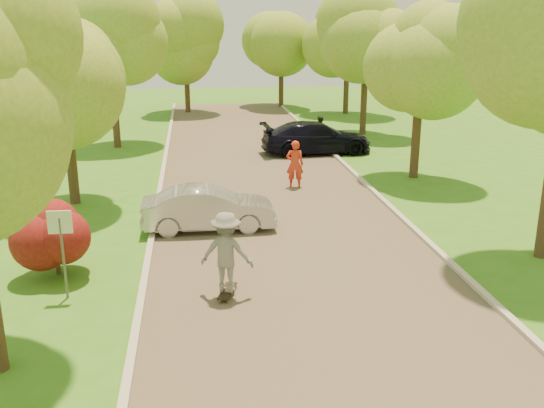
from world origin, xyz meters
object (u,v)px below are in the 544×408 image
longboard (227,291)px  person_olive (319,131)px  street_sign (61,236)px  silver_sedan (209,209)px  person_striped (295,164)px  dark_sedan (316,138)px  skateboarder (226,252)px

longboard → person_olive: person_olive is taller
street_sign → longboard: bearing=-5.5°
silver_sedan → person_striped: bearing=-37.6°
street_sign → person_olive: bearing=60.2°
person_striped → dark_sedan: bearing=-101.2°
street_sign → silver_sedan: bearing=52.1°
skateboarder → person_striped: skateboarder is taller
street_sign → person_striped: street_sign is taller
longboard → skateboarder: skateboarder is taller
street_sign → silver_sedan: street_sign is taller
dark_sedan → person_striped: (-2.11, -6.14, 0.15)m
street_sign → person_olive: size_ratio=1.35×
silver_sedan → longboard: size_ratio=3.98×
skateboarder → person_olive: skateboarder is taller
dark_sedan → longboard: dark_sedan is taller
person_striped → person_olive: bearing=-100.8°
skateboarder → person_striped: 9.97m
street_sign → longboard: (3.78, -0.37, -1.45)m
skateboarder → person_striped: bearing=-92.3°
dark_sedan → person_striped: size_ratio=2.88×
silver_sedan → skateboarder: (0.28, -4.87, 0.43)m
street_sign → skateboarder: size_ratio=1.11×
silver_sedan → person_olive: bearing=-26.6°
street_sign → person_olive: (9.57, 16.73, -0.76)m
dark_sedan → street_sign: bearing=145.9°
dark_sedan → skateboarder: 16.46m
longboard → person_striped: (3.22, 9.44, 0.83)m
dark_sedan → silver_sedan: bearing=149.2°
longboard → person_olive: 18.06m
street_sign → person_striped: bearing=52.4°
street_sign → skateboarder: street_sign is taller
dark_sedan → longboard: 16.47m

